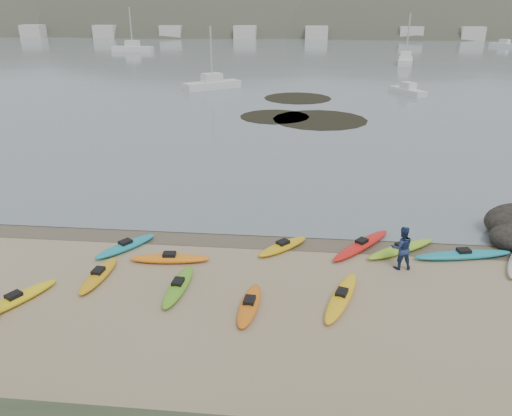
# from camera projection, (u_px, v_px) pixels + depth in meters

# --- Properties ---
(ground) EXTENTS (600.00, 600.00, 0.00)m
(ground) POSITION_uv_depth(u_px,v_px,m) (256.00, 236.00, 24.48)
(ground) COLOR tan
(ground) RESTS_ON ground
(wet_sand) EXTENTS (60.00, 60.00, 0.00)m
(wet_sand) POSITION_uv_depth(u_px,v_px,m) (255.00, 239.00, 24.20)
(wet_sand) COLOR brown
(wet_sand) RESTS_ON ground
(water) EXTENTS (1200.00, 1200.00, 0.00)m
(water) POSITION_uv_depth(u_px,v_px,m) (306.00, 22.00, 300.50)
(water) COLOR slate
(water) RESTS_ON ground
(kayaks) EXTENTS (22.47, 9.77, 0.34)m
(kayaks) POSITION_uv_depth(u_px,v_px,m) (283.00, 266.00, 21.34)
(kayaks) COLOR teal
(kayaks) RESTS_ON ground
(person_east) EXTENTS (1.03, 0.85, 1.94)m
(person_east) POSITION_uv_depth(u_px,v_px,m) (402.00, 248.00, 21.18)
(person_east) COLOR navy
(person_east) RESTS_ON ground
(kelp_mats) EXTENTS (12.61, 20.40, 0.04)m
(kelp_mats) POSITION_uv_depth(u_px,v_px,m) (301.00, 111.00, 52.69)
(kelp_mats) COLOR black
(kelp_mats) RESTS_ON water
(moored_boats) EXTENTS (99.95, 83.66, 1.34)m
(moored_boats) POSITION_uv_depth(u_px,v_px,m) (293.00, 57.00, 99.96)
(moored_boats) COLOR silver
(moored_boats) RESTS_ON ground
(far_hills) EXTENTS (550.00, 135.00, 80.00)m
(far_hills) POSITION_uv_depth(u_px,v_px,m) (398.00, 73.00, 205.34)
(far_hills) COLOR #384235
(far_hills) RESTS_ON ground
(far_town) EXTENTS (199.00, 5.00, 4.00)m
(far_town) POSITION_uv_depth(u_px,v_px,m) (321.00, 33.00, 156.57)
(far_town) COLOR beige
(far_town) RESTS_ON ground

